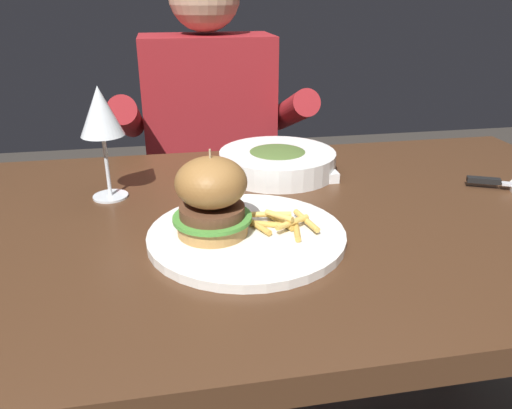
# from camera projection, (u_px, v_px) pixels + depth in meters

# --- Properties ---
(dining_table) EXTENTS (1.44, 0.76, 0.74)m
(dining_table) POSITION_uv_depth(u_px,v_px,m) (242.00, 263.00, 0.87)
(dining_table) COLOR #472B19
(dining_table) RESTS_ON ground
(main_plate) EXTENTS (0.30, 0.30, 0.01)m
(main_plate) POSITION_uv_depth(u_px,v_px,m) (247.00, 235.00, 0.76)
(main_plate) COLOR white
(main_plate) RESTS_ON dining_table
(burger_sandwich) EXTENTS (0.12, 0.12, 0.13)m
(burger_sandwich) POSITION_uv_depth(u_px,v_px,m) (212.00, 196.00, 0.73)
(burger_sandwich) COLOR #B78447
(burger_sandwich) RESTS_ON main_plate
(fries_pile) EXTENTS (0.11, 0.10, 0.03)m
(fries_pile) POSITION_uv_depth(u_px,v_px,m) (282.00, 222.00, 0.76)
(fries_pile) COLOR gold
(fries_pile) RESTS_ON main_plate
(wine_glass) EXTENTS (0.08, 0.08, 0.20)m
(wine_glass) POSITION_uv_depth(u_px,v_px,m) (101.00, 114.00, 0.86)
(wine_glass) COLOR silver
(wine_glass) RESTS_ON dining_table
(butter_dish) EXTENTS (0.08, 0.07, 0.04)m
(butter_dish) POSITION_uv_depth(u_px,v_px,m) (315.00, 174.00, 1.00)
(butter_dish) COLOR white
(butter_dish) RESTS_ON dining_table
(soup_bowl) EXTENTS (0.24, 0.24, 0.05)m
(soup_bowl) POSITION_uv_depth(u_px,v_px,m) (277.00, 161.00, 1.03)
(soup_bowl) COLOR white
(soup_bowl) RESTS_ON dining_table
(diner_person) EXTENTS (0.51, 0.36, 1.18)m
(diner_person) POSITION_uv_depth(u_px,v_px,m) (211.00, 180.00, 1.50)
(diner_person) COLOR #282833
(diner_person) RESTS_ON ground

